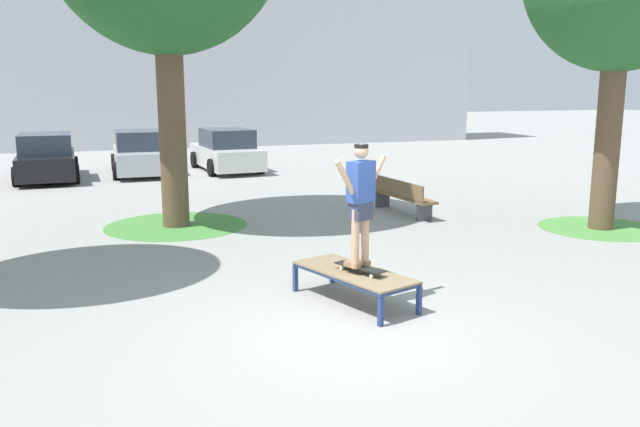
# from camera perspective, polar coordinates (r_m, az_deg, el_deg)

# --- Properties ---
(ground_plane) EXTENTS (120.00, 120.00, 0.00)m
(ground_plane) POSITION_cam_1_polar(r_m,az_deg,el_deg) (8.30, 2.20, -10.16)
(ground_plane) COLOR #999993
(building_facade) EXTENTS (30.83, 4.00, 10.15)m
(building_facade) POSITION_cam_1_polar(r_m,az_deg,el_deg) (34.56, -12.17, 14.30)
(building_facade) COLOR silver
(building_facade) RESTS_ON ground
(skate_box) EXTENTS (1.35, 2.04, 0.46)m
(skate_box) POSITION_cam_1_polar(r_m,az_deg,el_deg) (9.20, 2.98, -5.29)
(skate_box) COLOR navy
(skate_box) RESTS_ON ground
(skateboard) EXTENTS (0.53, 0.81, 0.09)m
(skateboard) POSITION_cam_1_polar(r_m,az_deg,el_deg) (9.08, 3.50, -4.72)
(skateboard) COLOR black
(skateboard) RESTS_ON skate_box
(skater) EXTENTS (0.93, 0.51, 1.69)m
(skater) POSITION_cam_1_polar(r_m,az_deg,el_deg) (8.86, 3.56, 1.48)
(skater) COLOR tan
(skater) RESTS_ON skateboard
(grass_patch_near_right) EXTENTS (2.57, 2.57, 0.01)m
(grass_patch_near_right) POSITION_cam_1_polar(r_m,az_deg,el_deg) (15.25, 23.25, -1.18)
(grass_patch_near_right) COLOR #519342
(grass_patch_near_right) RESTS_ON ground
(grass_patch_mid_back) EXTENTS (3.07, 3.07, 0.01)m
(grass_patch_mid_back) POSITION_cam_1_polar(r_m,az_deg,el_deg) (14.62, -12.41, -1.02)
(grass_patch_mid_back) COLOR #47893D
(grass_patch_mid_back) RESTS_ON ground
(car_black) EXTENTS (2.05, 4.27, 1.50)m
(car_black) POSITION_cam_1_polar(r_m,az_deg,el_deg) (22.95, -22.75, 4.45)
(car_black) COLOR black
(car_black) RESTS_ON ground
(car_silver) EXTENTS (1.93, 4.21, 1.50)m
(car_silver) POSITION_cam_1_polar(r_m,az_deg,el_deg) (23.43, -15.40, 5.03)
(car_silver) COLOR #B7BABF
(car_silver) RESTS_ON ground
(car_white) EXTENTS (2.17, 4.32, 1.50)m
(car_white) POSITION_cam_1_polar(r_m,az_deg,el_deg) (23.68, -8.16, 5.38)
(car_white) COLOR silver
(car_white) RESTS_ON ground
(park_bench) EXTENTS (0.66, 2.43, 0.83)m
(park_bench) POSITION_cam_1_polar(r_m,az_deg,el_deg) (15.64, 7.03, 1.60)
(park_bench) COLOR brown
(park_bench) RESTS_ON ground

